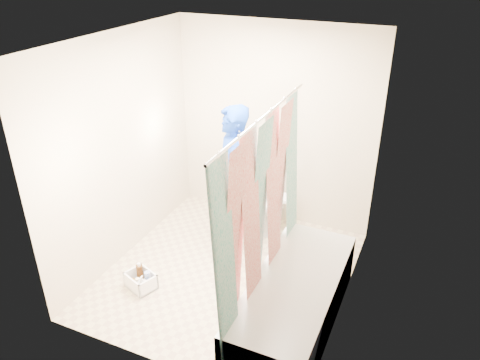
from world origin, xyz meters
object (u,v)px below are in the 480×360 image
at_px(plumber, 232,180).
at_px(cleaning_caddy, 141,282).
at_px(toilet, 268,196).
at_px(bathtub, 294,301).

relative_size(plumber, cleaning_caddy, 4.80).
bearing_deg(plumber, toilet, 130.01).
bearing_deg(bathtub, plumber, 138.13).
xyz_separation_m(toilet, cleaning_caddy, (-0.72, -1.65, -0.30)).
relative_size(bathtub, cleaning_caddy, 5.04).
bearing_deg(plumber, cleaning_caddy, -55.42).
height_order(plumber, cleaning_caddy, plumber).
bearing_deg(toilet, bathtub, -75.39).
height_order(bathtub, plumber, plumber).
distance_m(toilet, plumber, 0.77).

